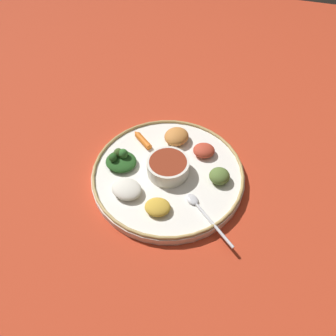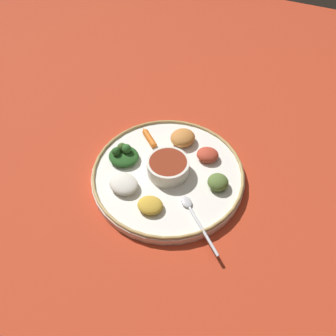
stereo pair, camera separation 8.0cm
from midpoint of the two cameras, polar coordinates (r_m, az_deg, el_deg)
ground_plane at (r=0.83m, az=2.76°, el=-1.79°), size 2.40×2.40×0.00m
platter at (r=0.82m, az=2.79°, el=-1.33°), size 0.38×0.38×0.02m
platter_rim at (r=0.81m, az=2.83°, el=-0.72°), size 0.38×0.38×0.01m
center_bowl at (r=0.80m, az=2.87°, el=0.12°), size 0.11×0.11×0.04m
spoon at (r=0.74m, az=7.71°, el=-8.38°), size 0.12×0.14×0.01m
greens_pile at (r=0.83m, az=-5.16°, el=2.21°), size 0.08×0.08×0.04m
carrot_near_spoon at (r=0.88m, az=-0.85°, el=5.34°), size 0.06×0.07×0.02m
mound_rice_white at (r=0.77m, az=-4.90°, el=-2.99°), size 0.07×0.08×0.03m
mound_squash at (r=0.87m, az=5.26°, el=5.21°), size 0.09×0.09×0.03m
mound_collards at (r=0.79m, az=11.70°, el=-2.63°), size 0.05×0.05×0.03m
mound_lentil_yellow at (r=0.74m, az=-0.05°, el=-6.77°), size 0.06×0.07×0.02m
mound_berbere_red at (r=0.84m, az=9.71°, el=2.17°), size 0.07×0.07×0.03m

